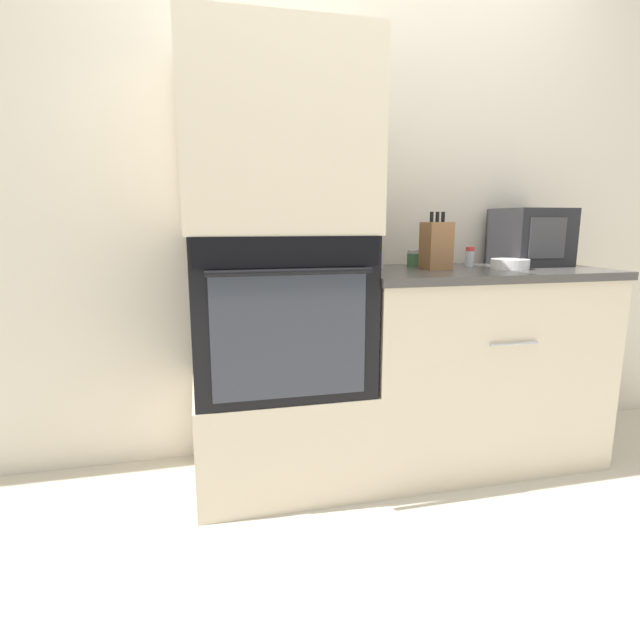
# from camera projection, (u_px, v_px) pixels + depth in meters

# --- Properties ---
(ground_plane) EXTENTS (12.00, 12.00, 0.00)m
(ground_plane) POSITION_uv_depth(u_px,v_px,m) (379.00, 501.00, 2.06)
(ground_plane) COLOR beige
(wall_back) EXTENTS (8.00, 0.05, 2.50)m
(wall_back) POSITION_uv_depth(u_px,v_px,m) (340.00, 197.00, 2.42)
(wall_back) COLOR beige
(wall_back) RESTS_ON ground_plane
(oven_cabinet_base) EXTENTS (0.73, 0.60, 0.44)m
(oven_cabinet_base) POSITION_uv_depth(u_px,v_px,m) (279.00, 430.00, 2.22)
(oven_cabinet_base) COLOR beige
(oven_cabinet_base) RESTS_ON ground_plane
(wall_oven) EXTENTS (0.70, 0.64, 0.64)m
(wall_oven) POSITION_uv_depth(u_px,v_px,m) (277.00, 311.00, 2.11)
(wall_oven) COLOR black
(wall_oven) RESTS_ON oven_cabinet_base
(oven_cabinet_upper) EXTENTS (0.73, 0.60, 0.73)m
(oven_cabinet_upper) POSITION_uv_depth(u_px,v_px,m) (274.00, 141.00, 1.98)
(oven_cabinet_upper) COLOR beige
(oven_cabinet_upper) RESTS_ON wall_oven
(counter_unit) EXTENTS (1.16, 0.63, 0.92)m
(counter_unit) POSITION_uv_depth(u_px,v_px,m) (472.00, 364.00, 2.39)
(counter_unit) COLOR beige
(counter_unit) RESTS_ON ground_plane
(microwave) EXTENTS (0.31, 0.31, 0.27)m
(microwave) POSITION_uv_depth(u_px,v_px,m) (530.00, 237.00, 2.45)
(microwave) COLOR #232326
(microwave) RESTS_ON counter_unit
(knife_block) EXTENTS (0.11, 0.12, 0.25)m
(knife_block) POSITION_uv_depth(u_px,v_px,m) (436.00, 246.00, 2.24)
(knife_block) COLOR olive
(knife_block) RESTS_ON counter_unit
(bowl) EXTENTS (0.17, 0.17, 0.04)m
(bowl) POSITION_uv_depth(u_px,v_px,m) (510.00, 264.00, 2.27)
(bowl) COLOR white
(bowl) RESTS_ON counter_unit
(condiment_jar_near) EXTENTS (0.04, 0.04, 0.11)m
(condiment_jar_near) POSITION_uv_depth(u_px,v_px,m) (379.00, 257.00, 2.30)
(condiment_jar_near) COLOR silver
(condiment_jar_near) RESTS_ON counter_unit
(condiment_jar_mid) EXTENTS (0.06, 0.06, 0.08)m
(condiment_jar_mid) POSITION_uv_depth(u_px,v_px,m) (413.00, 258.00, 2.38)
(condiment_jar_mid) COLOR #427047
(condiment_jar_mid) RESTS_ON counter_unit
(condiment_jar_far) EXTENTS (0.04, 0.04, 0.09)m
(condiment_jar_far) POSITION_uv_depth(u_px,v_px,m) (470.00, 257.00, 2.40)
(condiment_jar_far) COLOR silver
(condiment_jar_far) RESTS_ON counter_unit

